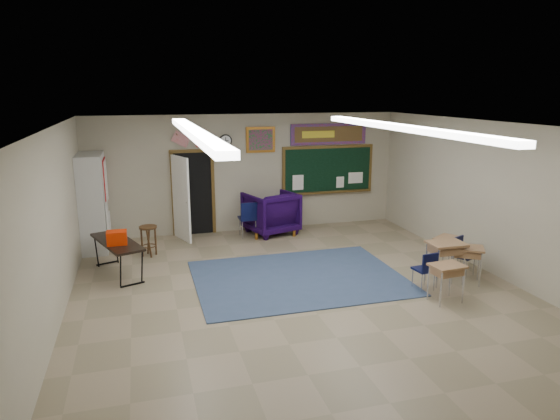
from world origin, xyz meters
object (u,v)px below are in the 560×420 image
object	(u,v)px
wingback_armchair	(271,213)
student_desk_front_left	(445,260)
student_desk_front_right	(446,250)
wooden_stool	(149,240)
folding_table	(118,256)

from	to	relation	value
wingback_armchair	student_desk_front_left	distance (m)	4.79
student_desk_front_right	wingback_armchair	bearing A→B (deg)	97.99
student_desk_front_right	wooden_stool	bearing A→B (deg)	126.17
folding_table	wooden_stool	xyz separation A→B (m)	(0.61, 1.02, -0.03)
student_desk_front_left	student_desk_front_right	size ratio (longest dim) A/B	1.20
student_desk_front_left	folding_table	world-z (taller)	folding_table
wingback_armchair	folding_table	distance (m)	4.21
student_desk_front_left	wooden_stool	xyz separation A→B (m)	(-5.36, 3.18, -0.10)
student_desk_front_right	wooden_stool	world-z (taller)	wooden_stool
wingback_armchair	folding_table	size ratio (longest dim) A/B	0.67
student_desk_front_left	wooden_stool	world-z (taller)	student_desk_front_left
student_desk_front_right	folding_table	distance (m)	6.66
wooden_stool	folding_table	bearing A→B (deg)	-121.11
wingback_armchair	folding_table	world-z (taller)	wingback_armchair
student_desk_front_right	wooden_stool	distance (m)	6.38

